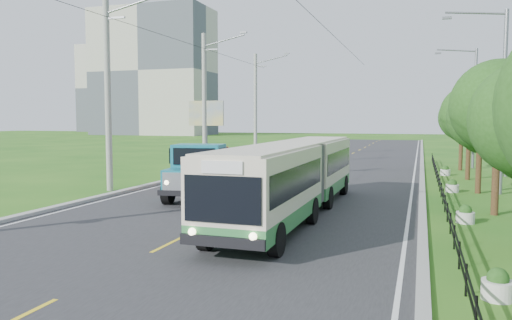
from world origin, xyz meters
The scene contains 26 objects.
ground centered at (0.00, 0.00, 0.00)m, with size 240.00×240.00×0.00m, color #205B15.
road centered at (0.00, 20.00, 0.01)m, with size 14.00×120.00×0.02m, color #28282B.
curb_left centered at (-7.20, 20.00, 0.07)m, with size 0.40×120.00×0.15m, color #9E9E99.
curb_right centered at (7.15, 20.00, 0.05)m, with size 0.30×120.00×0.10m, color #9E9E99.
edge_line_left centered at (-6.65, 20.00, 0.02)m, with size 0.12×120.00×0.00m, color silver.
edge_line_right centered at (6.65, 20.00, 0.02)m, with size 0.12×120.00×0.00m, color silver.
centre_dash centered at (0.00, 0.00, 0.02)m, with size 0.12×2.20×0.00m, color yellow.
railing_right centered at (8.00, 14.00, 0.30)m, with size 0.04×40.00×0.60m, color black.
pole_near centered at (-8.26, 9.00, 5.09)m, with size 3.51×0.32×10.00m.
pole_mid centered at (-8.26, 21.00, 5.09)m, with size 3.51×0.32×10.00m.
pole_far centered at (-8.26, 33.00, 5.09)m, with size 3.51×0.32×10.00m.
tree_third centered at (9.86, 8.14, 3.99)m, with size 3.60×3.62×6.00m.
tree_fourth centered at (9.86, 14.14, 3.59)m, with size 3.24×3.31×5.40m.
tree_fifth centered at (9.86, 20.14, 3.85)m, with size 3.48×3.52×5.80m.
tree_back centered at (9.86, 26.14, 3.65)m, with size 3.30×3.36×5.50m.
streetlight_mid centered at (10.64, 14.00, 4.90)m, with size 3.02×0.20×9.07m.
streetlight_far centered at (10.64, 28.00, 4.90)m, with size 3.02×0.20×9.07m.
planter_front centered at (8.60, -2.00, 0.29)m, with size 0.64×0.64×0.67m.
planter_near centered at (8.60, 6.00, 0.29)m, with size 0.64×0.64×0.67m.
planter_mid centered at (8.60, 14.00, 0.29)m, with size 0.64×0.64×0.67m.
planter_far centered at (8.60, 22.00, 0.29)m, with size 0.64×0.64×0.67m.
billboard_left centered at (-9.50, 24.00, 3.87)m, with size 3.00×0.20×5.20m.
apartment_near centered at (-55.00, 95.00, 15.00)m, with size 28.00×14.00×30.00m, color #B7B2A3.
apartment_far centered at (-80.00, 120.00, 13.00)m, with size 24.00×14.00×26.00m, color #B7B2A3.
bus centered at (2.40, 5.44, 1.65)m, with size 2.43×14.24×2.74m.
dump_truck centered at (-2.67, 8.39, 1.46)m, with size 3.22×6.41×2.58m.
Camera 1 is at (7.03, -13.05, 3.70)m, focal length 35.00 mm.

